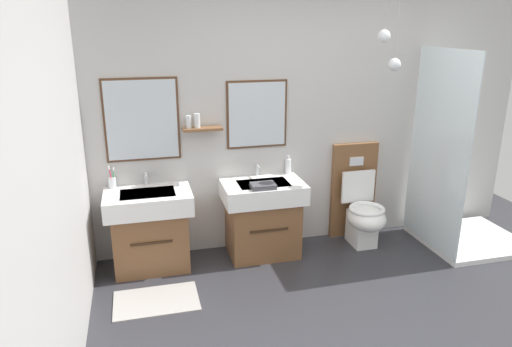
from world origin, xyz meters
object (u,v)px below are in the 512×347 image
toilet (359,207)px  folded_hand_towel (263,186)px  shower_tray (458,208)px  toothbrush_cup (112,182)px  soap_dispenser (288,166)px  vanity_sink_right (262,216)px  vanity_sink_left (150,227)px

toilet → folded_hand_towel: size_ratio=4.55×
folded_hand_towel → shower_tray: shower_tray is taller
toothbrush_cup → shower_tray: 3.37m
soap_dispenser → shower_tray: bearing=-16.4°
vanity_sink_right → soap_dispenser: 0.56m
soap_dispenser → folded_hand_towel: (-0.35, -0.36, -0.06)m
vanity_sink_right → folded_hand_towel: folded_hand_towel is taller
vanity_sink_right → folded_hand_towel: size_ratio=3.47×
vanity_sink_left → soap_dispenser: bearing=8.1°
vanity_sink_right → toilet: toilet is taller
toothbrush_cup → vanity_sink_right: bearing=-7.7°
vanity_sink_left → toilet: size_ratio=0.76×
toothbrush_cup → shower_tray: bearing=-8.1°
toothbrush_cup → shower_tray: (3.31, -0.47, -0.40)m
toilet → toothbrush_cup: (-2.39, 0.16, 0.42)m
vanity_sink_left → folded_hand_towel: bearing=-9.1°
vanity_sink_left → shower_tray: 3.02m
toilet → vanity_sink_right: bearing=-178.7°
vanity_sink_right → toothbrush_cup: (-1.36, 0.19, 0.40)m
folded_hand_towel → toothbrush_cup: bearing=165.2°
shower_tray → toilet: bearing=161.2°
vanity_sink_right → toilet: size_ratio=0.76×
toothbrush_cup → soap_dispenser: (1.67, 0.01, 0.02)m
folded_hand_towel → vanity_sink_left: bearing=170.9°
toilet → shower_tray: bearing=-18.8°
toilet → folded_hand_towel: toilet is taller
toilet → shower_tray: shower_tray is taller
toilet → soap_dispenser: (-0.72, 0.17, 0.44)m
folded_hand_towel → shower_tray: size_ratio=0.11×
toilet → vanity_sink_left: bearing=-179.3°
vanity_sink_left → soap_dispenser: (1.37, 0.20, 0.42)m
vanity_sink_left → vanity_sink_right: 1.06m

